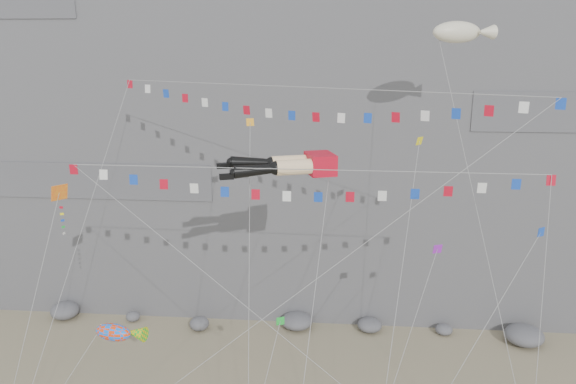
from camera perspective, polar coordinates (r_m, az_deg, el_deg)
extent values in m
cube|color=slate|center=(57.23, 2.12, 16.94)|extent=(80.00, 28.00, 50.00)
cube|color=red|center=(31.49, 3.30, 2.91)|extent=(1.96, 2.30, 1.15)
cylinder|color=#FFD69F|center=(30.51, 0.58, 2.54)|extent=(2.12, 1.43, 0.85)
sphere|color=black|center=(30.29, -1.21, 2.45)|extent=(0.78, 0.78, 0.78)
cone|color=black|center=(30.09, -3.36, 2.21)|extent=(2.44, 1.41, 0.80)
cube|color=black|center=(29.92, -6.28, 1.56)|extent=(0.82, 0.56, 0.28)
cylinder|color=#FFD69F|center=(31.60, 0.07, 2.98)|extent=(2.12, 1.43, 0.85)
sphere|color=black|center=(31.39, -1.66, 2.89)|extent=(0.78, 0.78, 0.78)
cone|color=black|center=(31.16, -3.74, 2.98)|extent=(2.45, 1.42, 0.85)
cube|color=black|center=(30.96, -6.57, 2.68)|extent=(0.82, 0.56, 0.28)
cylinder|color=gray|center=(27.74, 1.20, -17.14)|extent=(0.03, 0.03, 22.00)
cylinder|color=gray|center=(31.15, -13.07, -9.51)|extent=(0.03, 0.03, 27.70)
cylinder|color=gray|center=(29.73, 12.21, -14.95)|extent=(0.03, 0.03, 20.76)
cylinder|color=gray|center=(34.33, -25.26, -13.67)|extent=(0.03, 0.03, 16.81)
cylinder|color=gray|center=(33.01, 20.46, -5.79)|extent=(0.03, 0.03, 26.91)
cylinder|color=gray|center=(29.77, -4.00, -12.57)|extent=(0.03, 0.03, 22.88)
cylinder|color=gray|center=(29.36, 10.58, -14.35)|extent=(0.03, 0.03, 23.28)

